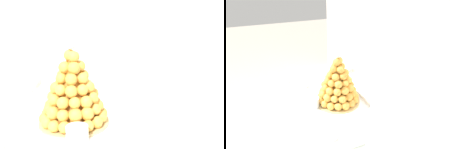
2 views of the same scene
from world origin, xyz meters
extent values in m
cube|color=brown|center=(0.00, 0.00, 0.79)|extent=(1.24, 0.72, 0.02)
cube|color=white|center=(0.00, 0.00, 0.80)|extent=(1.30, 0.78, 0.00)
cube|color=white|center=(0.00, 0.39, 0.64)|extent=(1.30, 0.01, 0.31)
cube|color=white|center=(-0.20, 0.02, 0.80)|extent=(0.62, 0.34, 0.01)
cube|color=white|center=(-0.20, 0.19, 0.81)|extent=(0.62, 0.01, 0.02)
cube|color=white|center=(0.11, 0.02, 0.81)|extent=(0.01, 0.34, 0.02)
cylinder|color=white|center=(-0.20, 0.02, 0.81)|extent=(0.31, 0.31, 0.00)
cylinder|color=tan|center=(-0.20, 0.06, 0.81)|extent=(0.23, 0.23, 0.01)
cone|color=#C17E31|center=(-0.20, 0.06, 0.93)|extent=(0.15, 0.15, 0.23)
sphere|color=gold|center=(-0.11, 0.06, 0.84)|extent=(0.04, 0.04, 0.04)
sphere|color=gold|center=(-0.12, 0.09, 0.84)|extent=(0.04, 0.04, 0.04)
sphere|color=gold|center=(-0.14, 0.12, 0.84)|extent=(0.04, 0.04, 0.04)
sphere|color=gold|center=(-0.17, 0.14, 0.83)|extent=(0.04, 0.04, 0.04)
sphere|color=gold|center=(-0.20, 0.15, 0.83)|extent=(0.04, 0.04, 0.04)
sphere|color=gold|center=(-0.24, 0.14, 0.84)|extent=(0.04, 0.04, 0.04)
sphere|color=gold|center=(-0.27, 0.12, 0.83)|extent=(0.04, 0.04, 0.04)
sphere|color=gold|center=(-0.29, 0.09, 0.84)|extent=(0.04, 0.04, 0.04)
sphere|color=gold|center=(-0.29, 0.06, 0.83)|extent=(0.04, 0.04, 0.04)
sphere|color=gold|center=(-0.29, 0.02, 0.83)|extent=(0.04, 0.04, 0.04)
sphere|color=gold|center=(-0.27, -0.01, 0.83)|extent=(0.04, 0.04, 0.04)
sphere|color=gold|center=(-0.24, -0.03, 0.84)|extent=(0.04, 0.04, 0.04)
sphere|color=gold|center=(-0.20, -0.03, 0.84)|extent=(0.04, 0.04, 0.04)
sphere|color=gold|center=(-0.17, -0.03, 0.83)|extent=(0.04, 0.04, 0.04)
sphere|color=gold|center=(-0.14, -0.01, 0.83)|extent=(0.04, 0.04, 0.04)
sphere|color=gold|center=(-0.12, 0.02, 0.84)|extent=(0.04, 0.04, 0.04)
sphere|color=gold|center=(-0.13, 0.08, 0.87)|extent=(0.04, 0.04, 0.04)
sphere|color=gold|center=(-0.15, 0.11, 0.87)|extent=(0.04, 0.04, 0.04)
sphere|color=gold|center=(-0.18, 0.13, 0.87)|extent=(0.04, 0.04, 0.04)
sphere|color=gold|center=(-0.22, 0.13, 0.87)|extent=(0.04, 0.04, 0.04)
sphere|color=gold|center=(-0.25, 0.12, 0.87)|extent=(0.04, 0.04, 0.04)
sphere|color=gold|center=(-0.28, 0.09, 0.87)|extent=(0.04, 0.04, 0.04)
sphere|color=gold|center=(-0.28, 0.05, 0.87)|extent=(0.04, 0.04, 0.04)
sphere|color=gold|center=(-0.27, 0.01, 0.87)|extent=(0.04, 0.04, 0.04)
sphere|color=gold|center=(-0.24, -0.01, 0.87)|extent=(0.04, 0.04, 0.04)
sphere|color=gold|center=(-0.20, -0.02, 0.87)|extent=(0.04, 0.04, 0.04)
sphere|color=gold|center=(-0.17, -0.01, 0.87)|extent=(0.04, 0.04, 0.04)
sphere|color=gold|center=(-0.14, 0.01, 0.87)|extent=(0.04, 0.04, 0.04)
sphere|color=gold|center=(-0.13, 0.05, 0.87)|extent=(0.04, 0.04, 0.04)
sphere|color=gold|center=(-0.15, 0.10, 0.90)|extent=(0.04, 0.04, 0.04)
sphere|color=gold|center=(-0.18, 0.12, 0.90)|extent=(0.04, 0.04, 0.04)
sphere|color=gold|center=(-0.22, 0.12, 0.90)|extent=(0.04, 0.04, 0.04)
sphere|color=gold|center=(-0.25, 0.10, 0.90)|extent=(0.04, 0.04, 0.04)
sphere|color=gold|center=(-0.27, 0.07, 0.90)|extent=(0.04, 0.04, 0.04)
sphere|color=gold|center=(-0.26, 0.03, 0.90)|extent=(0.04, 0.04, 0.04)
sphere|color=gold|center=(-0.24, 0.00, 0.90)|extent=(0.04, 0.04, 0.04)
sphere|color=gold|center=(-0.20, -0.01, 0.90)|extent=(0.04, 0.04, 0.04)
sphere|color=gold|center=(-0.17, 0.00, 0.90)|extent=(0.04, 0.04, 0.04)
sphere|color=gold|center=(-0.15, 0.03, 0.90)|extent=(0.04, 0.04, 0.04)
sphere|color=gold|center=(-0.14, 0.06, 0.90)|extent=(0.04, 0.04, 0.04)
sphere|color=gold|center=(-0.18, 0.10, 0.93)|extent=(0.04, 0.04, 0.04)
sphere|color=gold|center=(-0.21, 0.11, 0.93)|extent=(0.04, 0.04, 0.04)
sphere|color=gold|center=(-0.24, 0.09, 0.93)|extent=(0.03, 0.03, 0.03)
sphere|color=gold|center=(-0.25, 0.06, 0.93)|extent=(0.04, 0.04, 0.04)
sphere|color=gold|center=(-0.24, 0.02, 0.93)|extent=(0.04, 0.04, 0.04)
sphere|color=gold|center=(-0.21, 0.01, 0.93)|extent=(0.04, 0.04, 0.04)
sphere|color=gold|center=(-0.18, 0.01, 0.93)|extent=(0.04, 0.04, 0.04)
sphere|color=gold|center=(-0.16, 0.04, 0.93)|extent=(0.04, 0.04, 0.04)
sphere|color=gold|center=(-0.16, 0.07, 0.93)|extent=(0.03, 0.03, 0.03)
sphere|color=gold|center=(-0.20, 0.09, 0.97)|extent=(0.04, 0.04, 0.04)
sphere|color=gold|center=(-0.23, 0.08, 0.96)|extent=(0.04, 0.04, 0.04)
sphere|color=gold|center=(-0.24, 0.04, 0.97)|extent=(0.03, 0.03, 0.03)
sphere|color=gold|center=(-0.21, 0.02, 0.97)|extent=(0.04, 0.04, 0.04)
sphere|color=gold|center=(-0.17, 0.03, 0.96)|extent=(0.04, 0.04, 0.04)
sphere|color=gold|center=(-0.17, 0.07, 0.96)|extent=(0.04, 0.04, 0.04)
sphere|color=gold|center=(-0.21, 0.08, 1.00)|extent=(0.03, 0.03, 0.03)
sphere|color=gold|center=(-0.23, 0.05, 1.00)|extent=(0.04, 0.04, 0.04)
sphere|color=gold|center=(-0.20, 0.03, 1.00)|extent=(0.04, 0.04, 0.04)
sphere|color=gold|center=(-0.18, 0.06, 1.00)|extent=(0.04, 0.04, 0.04)
sphere|color=gold|center=(-0.21, 0.07, 1.03)|extent=(0.04, 0.04, 0.04)
sphere|color=gold|center=(-0.20, 0.05, 1.03)|extent=(0.04, 0.04, 0.04)
sphere|color=white|center=(-0.20, 0.06, 1.07)|extent=(0.03, 0.03, 0.03)
cylinder|color=silver|center=(-0.21, -0.08, 0.83)|extent=(0.06, 0.06, 0.05)
cylinder|color=brown|center=(-0.21, -0.08, 0.82)|extent=(0.06, 0.06, 0.02)
cylinder|color=#8C603D|center=(-0.21, -0.08, 0.84)|extent=(0.06, 0.06, 0.02)
sphere|color=brown|center=(-0.22, -0.08, 0.85)|extent=(0.02, 0.02, 0.02)
cylinder|color=silver|center=(0.03, -0.07, 0.84)|extent=(0.05, 0.05, 0.06)
cylinder|color=#F4EAC6|center=(0.03, -0.07, 0.82)|extent=(0.05, 0.05, 0.02)
cylinder|color=white|center=(0.03, -0.07, 0.84)|extent=(0.05, 0.05, 0.02)
sphere|color=brown|center=(0.03, -0.07, 0.85)|extent=(0.01, 0.01, 0.01)
cylinder|color=silver|center=(-0.34, 0.21, 0.80)|extent=(0.06, 0.06, 0.00)
cylinder|color=silver|center=(-0.34, 0.21, 0.84)|extent=(0.01, 0.01, 0.08)
sphere|color=silver|center=(-0.34, 0.21, 0.91)|extent=(0.07, 0.07, 0.07)
camera|label=1|loc=(-0.27, -0.79, 1.19)|focal=44.98mm
camera|label=2|loc=(0.63, -0.31, 1.41)|focal=33.54mm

